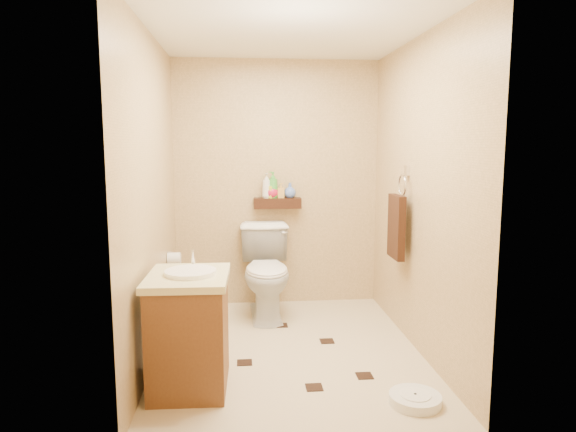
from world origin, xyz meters
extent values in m
plane|color=#C5B890|center=(0.00, 0.00, 0.00)|extent=(2.50, 2.50, 0.00)
cube|color=tan|center=(0.00, 1.25, 1.20)|extent=(2.00, 0.04, 2.40)
cube|color=tan|center=(0.00, -1.25, 1.20)|extent=(2.00, 0.04, 2.40)
cube|color=tan|center=(-1.00, 0.00, 1.20)|extent=(0.04, 2.50, 2.40)
cube|color=tan|center=(1.00, 0.00, 1.20)|extent=(0.04, 2.50, 2.40)
cube|color=silver|center=(0.00, 0.00, 2.40)|extent=(2.00, 2.50, 0.02)
cube|color=#33190E|center=(0.00, 1.17, 1.02)|extent=(0.46, 0.14, 0.10)
cube|color=black|center=(-0.34, -0.20, 0.00)|extent=(0.11, 0.11, 0.01)
cube|color=black|center=(0.33, 0.15, 0.00)|extent=(0.11, 0.11, 0.01)
cube|color=black|center=(0.11, -0.63, 0.00)|extent=(0.11, 0.11, 0.01)
cube|color=black|center=(-0.53, 0.43, 0.00)|extent=(0.11, 0.11, 0.01)
cube|color=black|center=(0.48, -0.50, 0.00)|extent=(0.11, 0.11, 0.01)
cube|color=black|center=(-0.01, 0.55, 0.00)|extent=(0.11, 0.11, 0.01)
imported|color=white|center=(-0.12, 0.83, 0.42)|extent=(0.49, 0.83, 0.84)
cube|color=brown|center=(-0.70, -0.54, 0.36)|extent=(0.49, 0.60, 0.72)
cube|color=beige|center=(-0.70, -0.54, 0.74)|extent=(0.53, 0.64, 0.05)
cylinder|color=white|center=(-0.68, -0.54, 0.77)|extent=(0.33, 0.33, 0.05)
cylinder|color=silver|center=(-0.68, -0.34, 0.83)|extent=(0.03, 0.03, 0.11)
cylinder|color=white|center=(0.70, -0.90, 0.03)|extent=(0.42, 0.42, 0.06)
cylinder|color=white|center=(0.70, -0.90, 0.06)|extent=(0.19, 0.19, 0.01)
cylinder|color=#175C52|center=(-0.82, 0.93, 0.06)|extent=(0.11, 0.11, 0.12)
cylinder|color=white|center=(-0.82, 0.93, 0.28)|extent=(0.02, 0.02, 0.34)
sphere|color=white|center=(-0.82, 0.93, 0.44)|extent=(0.08, 0.08, 0.08)
cube|color=silver|center=(0.98, 0.25, 1.38)|extent=(0.03, 0.06, 0.08)
torus|color=silver|center=(0.95, 0.25, 1.26)|extent=(0.02, 0.19, 0.19)
cube|color=#381C11|center=(0.91, 0.25, 0.92)|extent=(0.06, 0.30, 0.52)
cylinder|color=white|center=(-0.94, 0.65, 0.60)|extent=(0.11, 0.11, 0.11)
cylinder|color=silver|center=(-0.98, 0.65, 0.66)|extent=(0.04, 0.02, 0.02)
imported|color=silver|center=(-0.10, 1.17, 1.19)|extent=(0.11, 0.11, 0.24)
imported|color=yellow|center=(-0.07, 1.17, 1.16)|extent=(0.11, 0.11, 0.18)
imported|color=#BB1639|center=(-0.05, 1.17, 1.15)|extent=(0.17, 0.17, 0.16)
imported|color=green|center=(-0.04, 1.17, 1.20)|extent=(0.14, 0.14, 0.26)
imported|color=gold|center=(0.04, 1.17, 1.14)|extent=(0.07, 0.07, 0.15)
imported|color=#4C6BBF|center=(0.12, 1.17, 1.14)|extent=(0.16, 0.16, 0.15)
camera|label=1|loc=(-0.35, -3.79, 1.59)|focal=32.00mm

